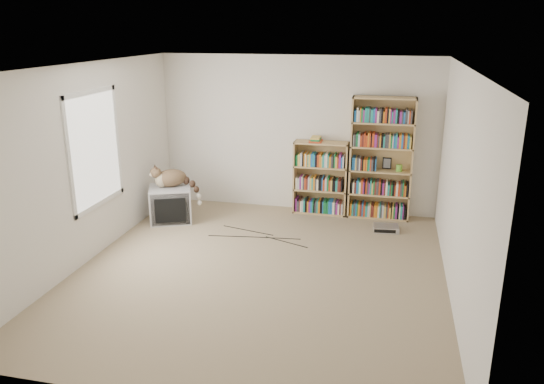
% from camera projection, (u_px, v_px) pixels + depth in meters
% --- Properties ---
extents(floor, '(4.50, 5.00, 0.01)m').
position_uv_depth(floor, '(260.00, 271.00, 6.60)').
color(floor, gray).
rests_on(floor, ground).
extents(wall_back, '(4.50, 0.02, 2.50)m').
position_uv_depth(wall_back, '(297.00, 134.00, 8.55)').
color(wall_back, silver).
rests_on(wall_back, floor).
extents(wall_front, '(4.50, 0.02, 2.50)m').
position_uv_depth(wall_front, '(175.00, 264.00, 3.90)').
color(wall_front, silver).
rests_on(wall_front, floor).
extents(wall_left, '(0.02, 5.00, 2.50)m').
position_uv_depth(wall_left, '(87.00, 164.00, 6.71)').
color(wall_left, silver).
rests_on(wall_left, floor).
extents(wall_right, '(0.02, 5.00, 2.50)m').
position_uv_depth(wall_right, '(460.00, 187.00, 5.75)').
color(wall_right, silver).
rests_on(wall_right, floor).
extents(ceiling, '(4.50, 5.00, 0.02)m').
position_uv_depth(ceiling, '(258.00, 66.00, 5.85)').
color(ceiling, white).
rests_on(ceiling, wall_back).
extents(window, '(0.02, 1.22, 1.52)m').
position_uv_depth(window, '(95.00, 149.00, 6.85)').
color(window, white).
rests_on(window, wall_left).
extents(crt_tv, '(0.79, 0.76, 0.54)m').
position_uv_depth(crt_tv, '(171.00, 204.00, 8.26)').
color(crt_tv, '#ADADB0').
rests_on(crt_tv, floor).
extents(cat, '(0.82, 0.55, 0.58)m').
position_uv_depth(cat, '(175.00, 180.00, 8.19)').
color(cat, '#352515').
rests_on(cat, crt_tv).
extents(bookcase_tall, '(0.95, 0.30, 1.91)m').
position_uv_depth(bookcase_tall, '(381.00, 162.00, 8.24)').
color(bookcase_tall, tan).
rests_on(bookcase_tall, floor).
extents(bookcase_short, '(0.86, 0.30, 1.18)m').
position_uv_depth(bookcase_short, '(320.00, 181.00, 8.55)').
color(bookcase_short, tan).
rests_on(bookcase_short, floor).
extents(book_stack, '(0.20, 0.26, 0.08)m').
position_uv_depth(book_stack, '(315.00, 139.00, 8.33)').
color(book_stack, '#B43718').
rests_on(book_stack, bookcase_short).
extents(green_mug, '(0.09, 0.09, 0.10)m').
position_uv_depth(green_mug, '(399.00, 168.00, 8.18)').
color(green_mug, '#69B734').
rests_on(green_mug, bookcase_tall).
extents(framed_print, '(0.13, 0.05, 0.18)m').
position_uv_depth(framed_print, '(387.00, 163.00, 8.30)').
color(framed_print, black).
rests_on(framed_print, bookcase_tall).
extents(dvd_player, '(0.39, 0.30, 0.08)m').
position_uv_depth(dvd_player, '(386.00, 228.00, 7.89)').
color(dvd_player, '#B0B0B5').
rests_on(dvd_player, floor).
extents(wall_outlet, '(0.01, 0.08, 0.13)m').
position_uv_depth(wall_outlet, '(154.00, 193.00, 8.66)').
color(wall_outlet, silver).
rests_on(wall_outlet, wall_left).
extents(floor_cables, '(1.20, 0.70, 0.01)m').
position_uv_depth(floor_cables, '(258.00, 232.00, 7.84)').
color(floor_cables, black).
rests_on(floor_cables, floor).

